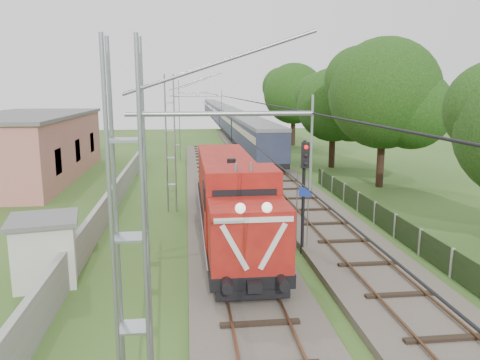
{
  "coord_description": "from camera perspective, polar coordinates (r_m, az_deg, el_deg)",
  "views": [
    {
      "loc": [
        -2.04,
        -15.49,
        7.19
      ],
      "look_at": [
        0.85,
        9.88,
        2.2
      ],
      "focal_mm": 35.0,
      "sensor_mm": 36.0,
      "label": 1
    }
  ],
  "objects": [
    {
      "name": "ground",
      "position": [
        17.2,
        0.94,
        -13.65
      ],
      "size": [
        140.0,
        140.0,
        0.0
      ],
      "primitive_type": "plane",
      "color": "#31541F",
      "rests_on": "ground"
    },
    {
      "name": "track_main",
      "position": [
        23.65,
        -1.26,
        -6.18
      ],
      "size": [
        4.2,
        70.0,
        0.45
      ],
      "color": "#6B6054",
      "rests_on": "ground"
    },
    {
      "name": "track_side",
      "position": [
        36.86,
        4.64,
        0.06
      ],
      "size": [
        4.2,
        80.0,
        0.45
      ],
      "color": "#6B6054",
      "rests_on": "ground"
    },
    {
      "name": "catenary",
      "position": [
        27.69,
        -8.35,
        4.43
      ],
      "size": [
        3.31,
        70.0,
        8.0
      ],
      "color": "gray",
      "rests_on": "ground"
    },
    {
      "name": "boundary_wall",
      "position": [
        28.59,
        -15.31,
        -2.36
      ],
      "size": [
        0.25,
        40.0,
        1.5
      ],
      "primitive_type": "cube",
      "color": "#9E9E99",
      "rests_on": "ground"
    },
    {
      "name": "station_building",
      "position": [
        41.81,
        -24.56,
        3.8
      ],
      "size": [
        8.4,
        20.4,
        5.22
      ],
      "color": "tan",
      "rests_on": "ground"
    },
    {
      "name": "fence",
      "position": [
        22.05,
        21.12,
        -7.1
      ],
      "size": [
        0.12,
        32.0,
        1.2
      ],
      "color": "black",
      "rests_on": "ground"
    },
    {
      "name": "locomotive",
      "position": [
        22.62,
        -1.15,
        -1.85
      ],
      "size": [
        2.82,
        16.13,
        4.1
      ],
      "color": "black",
      "rests_on": "ground"
    },
    {
      "name": "coach_rake",
      "position": [
        91.97,
        -2.12,
        8.09
      ],
      "size": [
        2.9,
        108.48,
        3.35
      ],
      "color": "black",
      "rests_on": "ground"
    },
    {
      "name": "signal_post",
      "position": [
        20.24,
        7.86,
        0.32
      ],
      "size": [
        0.55,
        0.43,
        5.03
      ],
      "color": "black",
      "rests_on": "ground"
    },
    {
      "name": "relay_hut",
      "position": [
        19.09,
        -22.66,
        -7.86
      ],
      "size": [
        2.89,
        2.89,
        2.53
      ],
      "color": "beige",
      "rests_on": "ground"
    },
    {
      "name": "tree_b",
      "position": [
        35.72,
        17.35,
        9.89
      ],
      "size": [
        8.37,
        7.97,
        10.85
      ],
      "color": "#372116",
      "rests_on": "ground"
    },
    {
      "name": "tree_c",
      "position": [
        43.88,
        11.45,
        8.86
      ],
      "size": [
        7.01,
        6.68,
        9.09
      ],
      "color": "#372116",
      "rests_on": "ground"
    },
    {
      "name": "tree_d",
      "position": [
        60.56,
        6.67,
        10.33
      ],
      "size": [
        8.04,
        7.65,
        10.42
      ],
      "color": "#372116",
      "rests_on": "ground"
    }
  ]
}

